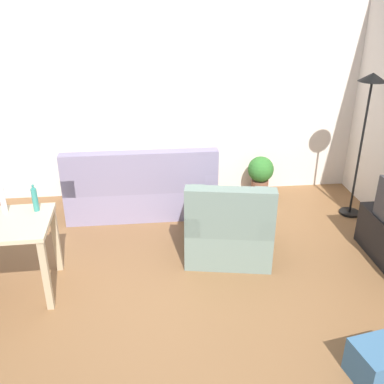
% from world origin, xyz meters
% --- Properties ---
extents(ground_plane, '(5.20, 4.40, 0.02)m').
position_xyz_m(ground_plane, '(0.00, 0.00, -0.01)').
color(ground_plane, brown).
extents(wall_rear, '(5.20, 0.10, 2.70)m').
position_xyz_m(wall_rear, '(0.00, 2.20, 1.35)').
color(wall_rear, silver).
rests_on(wall_rear, ground_plane).
extents(couch, '(1.89, 0.84, 0.92)m').
position_xyz_m(couch, '(-0.44, 1.59, 0.31)').
color(couch, gray).
rests_on(couch, ground_plane).
extents(torchiere_lamp, '(0.32, 0.32, 1.81)m').
position_xyz_m(torchiere_lamp, '(2.25, 1.21, 1.41)').
color(torchiere_lamp, black).
rests_on(torchiere_lamp, ground_plane).
extents(potted_plant, '(0.36, 0.36, 0.57)m').
position_xyz_m(potted_plant, '(1.21, 1.90, 0.33)').
color(potted_plant, brown).
rests_on(potted_plant, ground_plane).
extents(armchair, '(1.04, 0.99, 0.92)m').
position_xyz_m(armchair, '(0.49, 0.44, 0.32)').
color(armchair, slate).
rests_on(armchair, ground_plane).
extents(bottle_clear, '(0.05, 0.05, 0.29)m').
position_xyz_m(bottle_clear, '(-1.71, 0.22, 0.89)').
color(bottle_clear, silver).
rests_on(bottle_clear, desk).
extents(bottle_tall, '(0.05, 0.05, 0.27)m').
position_xyz_m(bottle_tall, '(-1.42, 0.22, 0.88)').
color(bottle_tall, teal).
rests_on(bottle_tall, desk).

